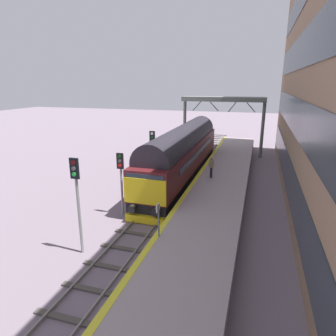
{
  "coord_description": "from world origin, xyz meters",
  "views": [
    {
      "loc": [
        6.1,
        -18.56,
        8.16
      ],
      "look_at": [
        0.2,
        0.59,
        2.39
      ],
      "focal_mm": 31.62,
      "sensor_mm": 36.0,
      "label": 1
    }
  ],
  "objects_px": {
    "signal_post_far": "(153,151)",
    "waiting_passenger": "(211,165)",
    "signal_post_mid": "(121,176)",
    "platform_number_sign": "(158,215)",
    "signal_post_near": "(77,194)",
    "diesel_locomotive": "(183,151)"
  },
  "relations": [
    {
      "from": "signal_post_far",
      "to": "platform_number_sign",
      "type": "xyz_separation_m",
      "value": [
        3.7,
        -9.41,
        -0.85
      ]
    },
    {
      "from": "signal_post_mid",
      "to": "signal_post_near",
      "type": "bearing_deg",
      "value": -90.0
    },
    {
      "from": "signal_post_near",
      "to": "signal_post_far",
      "type": "relative_size",
      "value": 1.07
    },
    {
      "from": "diesel_locomotive",
      "to": "waiting_passenger",
      "type": "relative_size",
      "value": 11.22
    },
    {
      "from": "signal_post_mid",
      "to": "signal_post_far",
      "type": "xyz_separation_m",
      "value": [
        -0.0,
        5.74,
        0.34
      ]
    },
    {
      "from": "diesel_locomotive",
      "to": "platform_number_sign",
      "type": "distance_m",
      "value": 12.12
    },
    {
      "from": "signal_post_far",
      "to": "platform_number_sign",
      "type": "distance_m",
      "value": 10.14
    },
    {
      "from": "signal_post_mid",
      "to": "platform_number_sign",
      "type": "relative_size",
      "value": 2.45
    },
    {
      "from": "signal_post_near",
      "to": "signal_post_mid",
      "type": "distance_m",
      "value": 4.66
    },
    {
      "from": "signal_post_near",
      "to": "waiting_passenger",
      "type": "distance_m",
      "value": 11.92
    },
    {
      "from": "diesel_locomotive",
      "to": "signal_post_near",
      "type": "relative_size",
      "value": 3.76
    },
    {
      "from": "signal_post_near",
      "to": "platform_number_sign",
      "type": "xyz_separation_m",
      "value": [
        3.7,
        0.97,
        -0.99
      ]
    },
    {
      "from": "signal_post_mid",
      "to": "platform_number_sign",
      "type": "bearing_deg",
      "value": -44.74
    },
    {
      "from": "signal_post_far",
      "to": "diesel_locomotive",
      "type": "bearing_deg",
      "value": 54.49
    },
    {
      "from": "diesel_locomotive",
      "to": "signal_post_mid",
      "type": "xyz_separation_m",
      "value": [
        -1.83,
        -8.3,
        0.16
      ]
    },
    {
      "from": "signal_post_near",
      "to": "platform_number_sign",
      "type": "height_order",
      "value": "signal_post_near"
    },
    {
      "from": "diesel_locomotive",
      "to": "signal_post_mid",
      "type": "bearing_deg",
      "value": -102.44
    },
    {
      "from": "signal_post_mid",
      "to": "waiting_passenger",
      "type": "bearing_deg",
      "value": 53.53
    },
    {
      "from": "signal_post_far",
      "to": "waiting_passenger",
      "type": "bearing_deg",
      "value": 6.74
    },
    {
      "from": "diesel_locomotive",
      "to": "signal_post_far",
      "type": "xyz_separation_m",
      "value": [
        -1.83,
        -2.57,
        0.49
      ]
    },
    {
      "from": "signal_post_mid",
      "to": "waiting_passenger",
      "type": "xyz_separation_m",
      "value": [
        4.65,
        6.29,
        -0.65
      ]
    },
    {
      "from": "platform_number_sign",
      "to": "signal_post_mid",
      "type": "bearing_deg",
      "value": 135.26
    }
  ]
}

